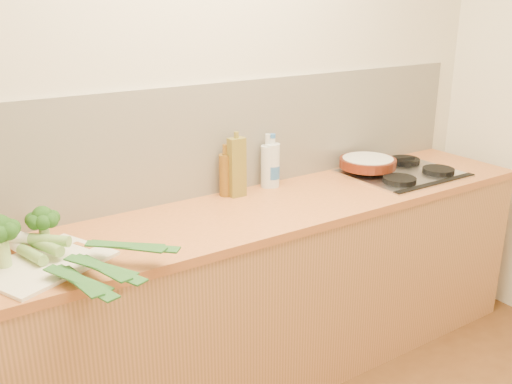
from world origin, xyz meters
TOP-DOWN VIEW (x-y plane):
  - room_shell at (0.00, 1.49)m, footprint 3.50×3.50m
  - counter at (0.00, 1.20)m, footprint 3.20×0.62m
  - gas_hob at (1.02, 1.20)m, footprint 0.58×0.50m
  - chopping_board at (-0.90, 1.13)m, footprint 0.52×0.46m
  - broccoli_left at (-1.02, 1.18)m, footprint 0.14×0.14m
  - broccoli_right at (-0.86, 1.26)m, footprint 0.13×0.13m
  - leek_front at (-0.91, 1.10)m, footprint 0.23×0.68m
  - leek_mid at (-0.85, 1.10)m, footprint 0.29×0.65m
  - leek_back at (-0.81, 1.13)m, footprint 0.53×0.52m
  - skillet at (0.87, 1.31)m, footprint 0.44×0.31m
  - oil_tin at (0.08, 1.39)m, footprint 0.08×0.05m
  - glass_bottle at (0.29, 1.43)m, footprint 0.07×0.07m
  - amber_bottle at (0.04, 1.43)m, footprint 0.06×0.06m
  - water_bottle at (0.31, 1.42)m, footprint 0.08×0.08m

SIDE VIEW (x-z plane):
  - counter at x=0.00m, z-range 0.00..0.90m
  - chopping_board at x=-0.90m, z-range 0.90..0.91m
  - gas_hob at x=1.02m, z-range 0.89..0.93m
  - leek_front at x=-0.91m, z-range 0.92..0.96m
  - leek_mid at x=-0.85m, z-range 0.93..0.98m
  - skillet at x=0.87m, z-range 0.94..0.99m
  - leek_back at x=-0.81m, z-range 0.95..0.99m
  - water_bottle at x=0.31m, z-range 0.88..1.13m
  - amber_bottle at x=0.04m, z-range 0.88..1.14m
  - glass_bottle at x=0.29m, z-range 0.88..1.15m
  - broccoli_right at x=-0.86m, z-range 0.94..1.11m
  - broccoli_left at x=-1.02m, z-range 0.95..1.14m
  - oil_tin at x=0.08m, z-range 0.89..1.21m
  - room_shell at x=0.00m, z-range -0.58..2.92m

